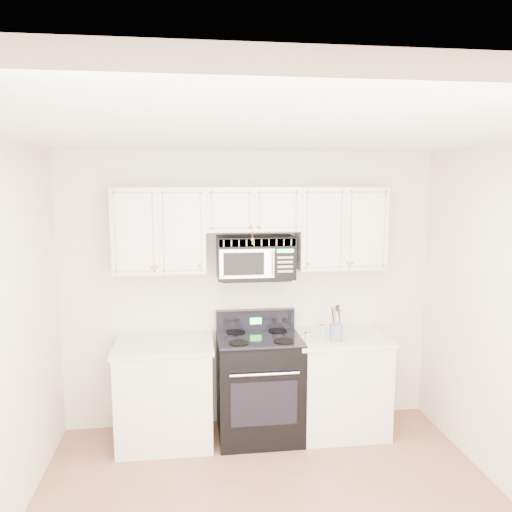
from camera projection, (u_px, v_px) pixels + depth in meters
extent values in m
cube|color=silver|center=(285.00, 130.00, 2.83)|extent=(3.50, 3.50, 0.01)
cube|color=beige|center=(250.00, 290.00, 4.74)|extent=(3.50, 0.01, 2.60)
cube|color=beige|center=(165.00, 394.00, 4.45)|extent=(0.82, 0.63, 0.88)
cube|color=silver|center=(164.00, 344.00, 4.38)|extent=(0.86, 0.65, 0.04)
cube|color=black|center=(167.00, 433.00, 4.54)|extent=(0.82, 0.55, 0.10)
cube|color=beige|center=(339.00, 385.00, 4.65)|extent=(0.82, 0.63, 0.88)
cube|color=silver|center=(340.00, 337.00, 4.58)|extent=(0.86, 0.65, 0.04)
cube|color=black|center=(337.00, 422.00, 4.75)|extent=(0.82, 0.55, 0.10)
cube|color=black|center=(259.00, 387.00, 4.55)|extent=(0.75, 0.64, 0.92)
cube|color=black|center=(264.00, 404.00, 4.23)|extent=(0.57, 0.01, 0.39)
cylinder|color=silver|center=(265.00, 374.00, 4.17)|extent=(0.59, 0.02, 0.02)
cube|color=black|center=(259.00, 338.00, 4.48)|extent=(0.75, 0.64, 0.02)
cube|color=black|center=(255.00, 320.00, 4.74)|extent=(0.75, 0.08, 0.20)
cube|color=#23EC38|center=(256.00, 321.00, 4.70)|extent=(0.11, 0.00, 0.06)
cube|color=beige|center=(160.00, 230.00, 4.38)|extent=(0.80, 0.33, 0.75)
cube|color=beige|center=(340.00, 228.00, 4.59)|extent=(0.80, 0.33, 0.75)
cube|color=beige|center=(252.00, 209.00, 4.46)|extent=(0.84, 0.33, 0.39)
sphere|color=#BA9146|center=(157.00, 267.00, 4.24)|extent=(0.03, 0.03, 0.03)
sphere|color=#BA9146|center=(199.00, 266.00, 4.28)|extent=(0.03, 0.03, 0.03)
sphere|color=#BA9146|center=(308.00, 264.00, 4.41)|extent=(0.03, 0.03, 0.03)
sphere|color=#BA9146|center=(348.00, 263.00, 4.45)|extent=(0.03, 0.03, 0.03)
sphere|color=#BA9146|center=(251.00, 226.00, 4.29)|extent=(0.03, 0.03, 0.03)
sphere|color=#BA9146|center=(258.00, 226.00, 4.30)|extent=(0.03, 0.03, 0.03)
cylinder|color=red|center=(253.00, 233.00, 4.30)|extent=(0.00, 0.00, 0.11)
sphere|color=#BA9146|center=(253.00, 240.00, 4.31)|extent=(0.04, 0.04, 0.04)
cube|color=black|center=(255.00, 257.00, 4.52)|extent=(0.69, 0.35, 0.38)
cube|color=#A0998E|center=(258.00, 243.00, 4.33)|extent=(0.67, 0.01, 0.07)
cube|color=silver|center=(247.00, 264.00, 4.34)|extent=(0.48, 0.01, 0.26)
cube|color=black|center=(244.00, 264.00, 4.33)|extent=(0.36, 0.01, 0.20)
cube|color=black|center=(285.00, 263.00, 4.38)|extent=(0.19, 0.01, 0.26)
cube|color=#23EC38|center=(285.00, 251.00, 4.36)|extent=(0.15, 0.00, 0.03)
cylinder|color=silver|center=(274.00, 264.00, 4.33)|extent=(0.02, 0.02, 0.22)
cylinder|color=slate|center=(336.00, 332.00, 4.42)|extent=(0.12, 0.12, 0.15)
cylinder|color=#945A3C|center=(340.00, 324.00, 4.41)|extent=(0.01, 0.01, 0.26)
cylinder|color=black|center=(334.00, 322.00, 4.43)|extent=(0.01, 0.01, 0.28)
cylinder|color=#945A3C|center=(336.00, 323.00, 4.37)|extent=(0.01, 0.01, 0.30)
cylinder|color=black|center=(340.00, 324.00, 4.41)|extent=(0.01, 0.01, 0.26)
cylinder|color=#945A3C|center=(334.00, 322.00, 4.43)|extent=(0.01, 0.01, 0.28)
cylinder|color=#B9B7C1|center=(307.00, 338.00, 4.37)|extent=(0.04, 0.04, 0.08)
cylinder|color=silver|center=(307.00, 332.00, 4.36)|extent=(0.04, 0.04, 0.02)
cylinder|color=#B9B7C1|center=(323.00, 330.00, 4.59)|extent=(0.04, 0.04, 0.09)
cylinder|color=silver|center=(323.00, 324.00, 4.58)|extent=(0.05, 0.05, 0.02)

